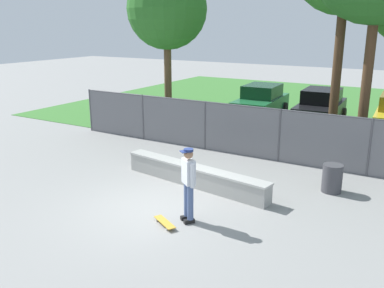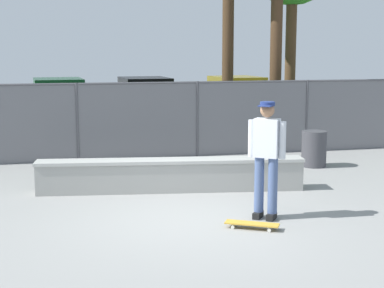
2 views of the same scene
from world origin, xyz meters
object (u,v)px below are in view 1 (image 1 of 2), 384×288
(concrete_ledge, at_px, (194,176))
(car_green, at_px, (261,101))
(car_black, at_px, (321,107))
(skateboarder, at_px, (189,181))
(tree_near_left, at_px, (167,10))
(skateboard, at_px, (165,222))
(trash_bin, at_px, (332,178))

(concrete_ledge, height_order, car_green, car_green)
(car_black, bearing_deg, skateboarder, -90.10)
(car_green, bearing_deg, tree_near_left, -118.28)
(skateboarder, distance_m, tree_near_left, 10.16)
(concrete_ledge, xyz_separation_m, skateboard, (0.70, -2.60, -0.23))
(skateboarder, relative_size, car_green, 0.43)
(car_green, bearing_deg, concrete_ledge, -79.26)
(concrete_ledge, bearing_deg, skateboarder, -63.03)
(concrete_ledge, bearing_deg, skateboard, -74.94)
(skateboard, relative_size, car_black, 0.19)
(tree_near_left, relative_size, car_green, 1.62)
(concrete_ledge, xyz_separation_m, tree_near_left, (-4.44, 5.30, 4.91))
(skateboard, distance_m, car_black, 12.69)
(skateboard, bearing_deg, tree_near_left, 123.06)
(car_green, height_order, trash_bin, car_green)
(skateboarder, distance_m, car_green, 12.51)
(concrete_ledge, relative_size, tree_near_left, 0.72)
(tree_near_left, bearing_deg, car_black, 40.68)
(concrete_ledge, height_order, skateboard, concrete_ledge)
(skateboard, xyz_separation_m, tree_near_left, (-5.14, 7.90, 5.14))
(skateboard, distance_m, trash_bin, 5.10)
(tree_near_left, distance_m, trash_bin, 10.10)
(concrete_ledge, xyz_separation_m, trash_bin, (3.62, 1.57, 0.10))
(concrete_ledge, distance_m, skateboard, 2.70)
(car_black, xyz_separation_m, trash_bin, (2.52, -8.50, -0.43))
(car_green, relative_size, trash_bin, 5.28)
(trash_bin, bearing_deg, tree_near_left, 155.19)
(skateboarder, distance_m, car_black, 12.19)
(skateboarder, xyz_separation_m, car_green, (-2.98, 12.15, -0.19))
(skateboarder, bearing_deg, car_black, 89.90)
(tree_near_left, bearing_deg, skateboarder, -53.36)
(car_green, xyz_separation_m, car_black, (3.00, 0.04, 0.00))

